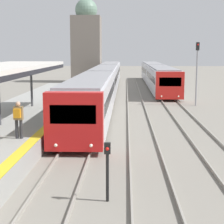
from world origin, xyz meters
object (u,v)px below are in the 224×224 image
Objects in this scene: train_far at (156,74)px; signal_mast_far at (197,67)px; person_on_platform at (18,117)px; signal_post_near at (107,165)px; train_near at (104,80)px.

signal_mast_far is (2.04, -18.51, 1.79)m from train_far.
person_on_platform is 6.37m from signal_post_near.
signal_post_near is 0.35× the size of signal_mast_far.
signal_mast_far reaches higher than person_on_platform.
signal_mast_far reaches higher than train_far.
signal_post_near is (1.77, -29.56, -0.51)m from train_near.
signal_mast_far is at bearing -42.21° from train_near.
person_on_platform is 0.30× the size of signal_mast_far.
signal_mast_far is at bearing 57.21° from person_on_platform.
signal_post_near is at bearing -48.70° from person_on_platform.
person_on_platform is at bearing 131.30° from signal_post_near.
train_near is at bearing -121.26° from train_far.
train_far reaches higher than person_on_platform.
signal_post_near is (-4.75, -40.30, -0.47)m from train_far.
signal_post_near is 22.93m from signal_mast_far.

